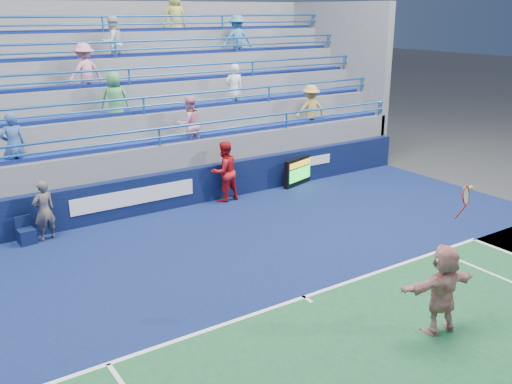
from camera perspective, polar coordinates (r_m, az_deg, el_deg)
ground at (r=11.77m, az=4.84°, el=-10.52°), size 120.00×120.00×0.00m
sponsor_wall at (r=16.71m, az=-9.06°, el=0.10°), size 18.00×0.32×1.10m
bleacher_stand at (r=19.85m, az=-13.88°, el=5.59°), size 18.00×5.60×6.13m
serve_speed_board at (r=18.85m, az=4.23°, el=2.05°), size 1.32×0.53×0.93m
judge_chair at (r=15.28m, az=-21.98°, el=-4.04°), size 0.43×0.43×0.70m
tennis_player at (r=10.76m, az=18.16°, el=-9.20°), size 1.63×0.76×2.71m
line_judge at (r=15.16m, az=-20.44°, el=-1.76°), size 0.65×0.51×1.57m
ball_girl at (r=17.15m, az=-3.19°, el=2.06°), size 0.97×0.80×1.85m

